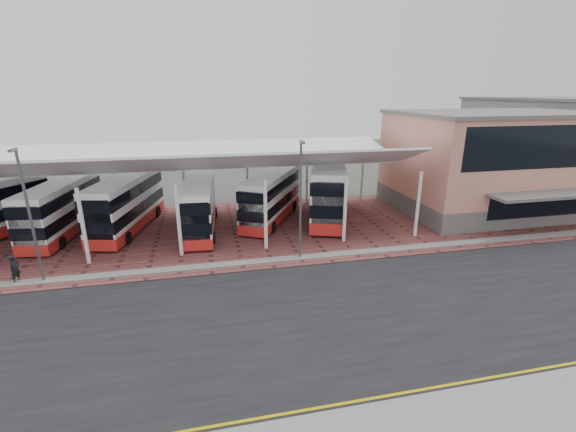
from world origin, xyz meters
The scene contains 16 objects.
ground centered at (0.00, 0.00, 0.00)m, with size 140.00×140.00×0.00m, color #3E403B.
road centered at (0.00, -1.00, 0.01)m, with size 120.00×14.00×0.02m, color black.
forecourt centered at (2.00, 13.00, 0.03)m, with size 72.00×16.00×0.06m, color brown.
north_kerb centered at (0.00, 6.20, 0.07)m, with size 120.00×0.80×0.14m, color slate.
yellow_line_near centered at (0.00, -7.00, 0.03)m, with size 120.00×0.12×0.01m, color #BDA200.
yellow_line_far centered at (0.00, -6.70, 0.03)m, with size 120.00×0.12×0.01m, color #BDA200.
canopy centered at (-6.00, 13.94, 5.80)m, with size 37.00×11.63×7.07m.
terminal centered at (23.00, 13.92, 4.66)m, with size 18.40×14.40×9.25m.
lamp_west centered at (-14.00, 6.27, 4.36)m, with size 0.16×0.90×8.07m.
lamp_east centered at (2.00, 6.27, 4.36)m, with size 0.16×0.90×8.07m.
bus_1 centered at (-15.26, 14.94, 2.14)m, with size 3.70×10.38×4.18m.
bus_2 centered at (-10.43, 15.04, 2.23)m, with size 4.75×10.86×4.36m.
bus_3 centered at (-4.65, 13.53, 2.11)m, with size 2.98×10.13×4.12m.
bus_4 centered at (1.60, 14.94, 2.14)m, with size 6.92×10.05×4.19m.
bus_5 centered at (6.86, 15.00, 2.54)m, with size 6.54×12.36×4.99m.
pedestrian centered at (-15.46, 6.43, 0.93)m, with size 0.63×0.42×1.74m, color black.
Camera 1 is at (-4.05, -17.35, 10.98)m, focal length 24.00 mm.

